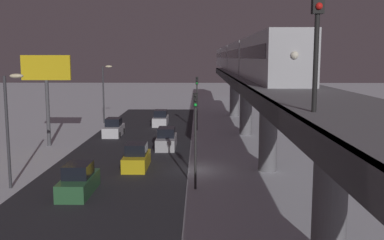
# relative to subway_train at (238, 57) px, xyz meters

# --- Properties ---
(ground_plane) EXTENTS (240.00, 240.00, 0.00)m
(ground_plane) POSITION_rel_subway_train_xyz_m (6.05, 28.26, -8.72)
(ground_plane) COLOR silver
(avenue_asphalt) EXTENTS (11.00, 81.57, 0.01)m
(avenue_asphalt) POSITION_rel_subway_train_xyz_m (11.64, 28.26, -8.72)
(avenue_asphalt) COLOR #28282D
(avenue_asphalt) RESTS_ON ground_plane
(elevated_railway) EXTENTS (5.00, 81.57, 6.94)m
(elevated_railway) POSITION_rel_subway_train_xyz_m (0.09, 28.26, -2.70)
(elevated_railway) COLOR slate
(elevated_railway) RESTS_ON ground_plane
(subway_train) EXTENTS (2.94, 74.07, 3.40)m
(subway_train) POSITION_rel_subway_train_xyz_m (0.00, 0.00, 0.00)
(subway_train) COLOR #B7BABF
(subway_train) RESTS_ON elevated_railway
(rail_signal) EXTENTS (0.36, 0.41, 4.00)m
(rail_signal) POSITION_rel_subway_train_xyz_m (1.61, 47.78, 0.95)
(rail_signal) COLOR black
(rail_signal) RESTS_ON elevated_railway
(sedan_white) EXTENTS (1.91, 4.37, 1.97)m
(sedan_white) POSITION_rel_subway_train_xyz_m (14.84, 12.85, -7.94)
(sedan_white) COLOR silver
(sedan_white) RESTS_ON ground_plane
(sedan_green) EXTENTS (1.80, 4.53, 1.97)m
(sedan_green) POSITION_rel_subway_train_xyz_m (13.04, 34.38, -7.93)
(sedan_green) COLOR #2D6038
(sedan_green) RESTS_ON ground_plane
(sedan_silver) EXTENTS (1.80, 4.77, 1.97)m
(sedan_silver) POSITION_rel_subway_train_xyz_m (8.44, 19.60, -7.93)
(sedan_silver) COLOR #B2B2B7
(sedan_silver) RESTS_ON ground_plane
(sedan_yellow_2) EXTENTS (1.80, 4.24, 1.97)m
(sedan_yellow_2) POSITION_rel_subway_train_xyz_m (10.24, 27.60, -7.93)
(sedan_yellow_2) COLOR gold
(sedan_yellow_2) RESTS_ON ground_plane
(sedan_white_2) EXTENTS (1.80, 4.39, 1.97)m
(sedan_white_2) POSITION_rel_subway_train_xyz_m (10.24, 5.10, -7.93)
(sedan_white_2) COLOR silver
(sedan_white_2) RESTS_ON ground_plane
(traffic_light_near) EXTENTS (0.32, 0.44, 6.40)m
(traffic_light_near) POSITION_rel_subway_train_xyz_m (5.54, 33.29, -4.53)
(traffic_light_near) COLOR #2D2D2D
(traffic_light_near) RESTS_ON ground_plane
(traffic_light_mid) EXTENTS (0.32, 0.44, 6.40)m
(traffic_light_mid) POSITION_rel_subway_train_xyz_m (5.54, 9.03, -4.53)
(traffic_light_mid) COLOR #2D2D2D
(traffic_light_mid) RESTS_ON ground_plane
(commercial_billboard) EXTENTS (4.80, 0.36, 8.90)m
(commercial_billboard) POSITION_rel_subway_train_xyz_m (20.15, 18.76, -1.89)
(commercial_billboard) COLOR #4C4C51
(commercial_billboard) RESTS_ON ground_plane
(street_lamp_near) EXTENTS (1.35, 0.44, 7.65)m
(street_lamp_near) POSITION_rel_subway_train_xyz_m (17.72, 33.26, -3.91)
(street_lamp_near) COLOR #38383D
(street_lamp_near) RESTS_ON ground_plane
(street_lamp_far) EXTENTS (1.35, 0.44, 7.65)m
(street_lamp_far) POSITION_rel_subway_train_xyz_m (17.72, 3.26, -3.91)
(street_lamp_far) COLOR #38383D
(street_lamp_far) RESTS_ON ground_plane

